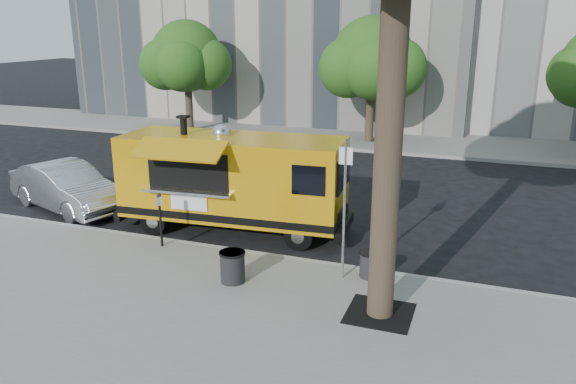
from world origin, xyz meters
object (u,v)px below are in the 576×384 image
(parking_meter, at_px, (160,214))
(sedan, at_px, (67,187))
(far_tree_b, at_px, (372,58))
(sign_post, at_px, (344,202))
(trash_bin_right, at_px, (370,263))
(trash_bin_left, at_px, (233,266))
(far_tree_a, at_px, (187,56))
(food_truck, at_px, (232,180))

(parking_meter, relative_size, sedan, 0.32)
(far_tree_b, xyz_separation_m, sedan, (-6.39, -12.21, -3.15))
(sign_post, xyz_separation_m, trash_bin_right, (0.53, 0.25, -1.40))
(sign_post, height_order, trash_bin_left, sign_post)
(sedan, relative_size, trash_bin_right, 7.36)
(far_tree_b, distance_m, trash_bin_left, 15.58)
(far_tree_b, xyz_separation_m, sign_post, (2.55, -14.25, -1.98))
(sedan, bearing_deg, far_tree_a, 31.25)
(far_tree_b, relative_size, trash_bin_right, 9.72)
(trash_bin_left, bearing_deg, parking_meter, 154.65)
(far_tree_b, bearing_deg, trash_bin_right, -77.58)
(parking_meter, bearing_deg, sedan, 157.26)
(parking_meter, relative_size, trash_bin_right, 2.36)
(far_tree_b, height_order, trash_bin_right, far_tree_b)
(far_tree_b, relative_size, sedan, 1.32)
(food_truck, bearing_deg, trash_bin_left, -68.78)
(food_truck, distance_m, trash_bin_right, 4.62)
(far_tree_a, distance_m, food_truck, 14.38)
(food_truck, xyz_separation_m, trash_bin_right, (4.11, -1.87, -0.96))
(parking_meter, bearing_deg, trash_bin_left, -25.35)
(sedan, distance_m, trash_bin_right, 9.65)
(far_tree_b, bearing_deg, sign_post, -79.85)
(trash_bin_right, bearing_deg, parking_meter, -179.44)
(trash_bin_left, height_order, trash_bin_right, trash_bin_left)
(trash_bin_left, bearing_deg, sign_post, 24.55)
(far_tree_b, bearing_deg, trash_bin_left, -88.31)
(sign_post, distance_m, food_truck, 4.18)
(far_tree_a, distance_m, trash_bin_left, 17.87)
(sign_post, bearing_deg, far_tree_b, 100.15)
(sign_post, relative_size, sedan, 0.72)
(food_truck, bearing_deg, far_tree_b, 80.77)
(far_tree_b, height_order, food_truck, far_tree_b)
(sign_post, relative_size, food_truck, 0.48)
(parking_meter, bearing_deg, food_truck, 63.13)
(parking_meter, height_order, food_truck, food_truck)
(food_truck, bearing_deg, sign_post, -35.04)
(far_tree_a, distance_m, far_tree_b, 9.01)
(far_tree_b, distance_m, sign_post, 14.61)
(far_tree_a, height_order, sedan, far_tree_a)
(trash_bin_right, bearing_deg, food_truck, 155.55)
(food_truck, height_order, trash_bin_left, food_truck)
(far_tree_a, bearing_deg, trash_bin_left, -57.46)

